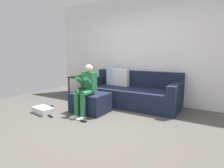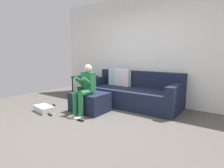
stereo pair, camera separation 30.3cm
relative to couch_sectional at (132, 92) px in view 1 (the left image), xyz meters
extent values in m
plane|color=#544F49|center=(0.08, -1.76, -0.32)|extent=(7.14, 7.14, 0.00)
cube|color=white|center=(0.08, 0.48, 1.08)|extent=(5.49, 0.10, 2.79)
cube|color=#192138|center=(0.02, -0.07, -0.10)|extent=(2.34, 0.99, 0.44)
cube|color=#192138|center=(0.02, 0.32, 0.32)|extent=(2.34, 0.22, 0.40)
cube|color=#192138|center=(-1.06, -0.07, 0.22)|extent=(0.19, 0.99, 0.20)
cube|color=#192138|center=(1.10, -0.07, 0.22)|extent=(0.19, 0.99, 0.20)
cube|color=silver|center=(-0.58, 0.14, 0.35)|extent=(0.47, 0.11, 0.47)
cube|color=white|center=(-0.38, 0.13, 0.34)|extent=(0.46, 0.19, 0.45)
cube|color=#192138|center=(-0.53, -1.03, -0.10)|extent=(0.77, 0.61, 0.43)
cube|color=#26723F|center=(-0.49, -1.10, 0.38)|extent=(0.29, 0.16, 0.41)
sphere|color=beige|center=(-0.49, -1.10, 0.66)|extent=(0.17, 0.17, 0.17)
cylinder|color=#26723F|center=(-0.57, -1.27, 0.17)|extent=(0.12, 0.33, 0.12)
cylinder|color=#26723F|center=(-0.57, -1.43, -0.06)|extent=(0.10, 0.10, 0.46)
cube|color=white|center=(-0.57, -1.49, -0.30)|extent=(0.10, 0.22, 0.03)
cylinder|color=#26723F|center=(-0.59, -1.23, 0.37)|extent=(0.08, 0.34, 0.27)
cylinder|color=#26723F|center=(-0.41, -1.27, 0.17)|extent=(0.12, 0.33, 0.12)
cylinder|color=#26723F|center=(-0.41, -1.43, -0.06)|extent=(0.10, 0.10, 0.46)
cube|color=white|center=(-0.41, -1.49, -0.30)|extent=(0.10, 0.22, 0.03)
cylinder|color=#26723F|center=(-0.38, -1.22, 0.38)|extent=(0.08, 0.32, 0.26)
cube|color=black|center=(-0.49, -1.35, 0.27)|extent=(0.14, 0.06, 0.03)
cube|color=silver|center=(-1.36, -1.64, -0.25)|extent=(0.54, 0.36, 0.13)
cube|color=black|center=(-1.71, 0.06, 0.28)|extent=(0.55, 0.63, 0.03)
cylinder|color=black|center=(-1.95, -0.23, -0.03)|extent=(0.04, 0.04, 0.59)
cylinder|color=black|center=(-1.46, -0.23, -0.03)|extent=(0.04, 0.04, 0.59)
cylinder|color=black|center=(-1.95, 0.35, -0.03)|extent=(0.04, 0.04, 0.59)
cylinder|color=black|center=(-1.46, 0.35, -0.03)|extent=(0.04, 0.04, 0.59)
cube|color=black|center=(-0.27, -1.59, -0.31)|extent=(0.14, 0.06, 0.02)
cube|color=black|center=(-1.05, -1.72, -0.31)|extent=(0.20, 0.10, 0.02)
cube|color=black|center=(-1.58, -1.21, -0.31)|extent=(0.16, 0.12, 0.02)
camera|label=1|loc=(1.91, -4.14, 0.94)|focal=29.13mm
camera|label=2|loc=(2.16, -3.98, 0.94)|focal=29.13mm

